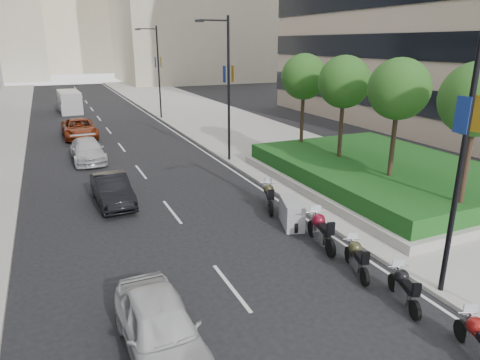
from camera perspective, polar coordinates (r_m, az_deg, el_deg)
ground at (r=11.94m, az=14.13°, el=-21.44°), size 160.00×160.00×0.00m
sidewalk_right at (r=40.67m, az=-1.86°, el=7.40°), size 10.00×100.00×0.15m
lane_edge at (r=39.03m, az=-9.13°, el=6.63°), size 0.12×100.00×0.01m
lane_centre at (r=38.06m, az=-16.73°, el=5.82°), size 0.12×100.00×0.01m
planter at (r=24.50m, az=18.47°, el=0.05°), size 10.00×14.00×0.40m
hedge at (r=24.33m, az=18.61°, el=1.40°), size 9.40×13.40×0.80m
tree_0 at (r=18.42m, az=29.10°, el=9.32°), size 2.80×2.80×6.30m
tree_1 at (r=21.06m, az=20.42°, el=11.24°), size 2.80×2.80×6.30m
tree_2 at (r=24.08m, az=13.72°, el=12.53°), size 2.80×2.80×6.30m
tree_3 at (r=27.35m, az=8.52°, el=13.42°), size 2.80×2.80×6.30m
lamp_post_0 at (r=13.25m, az=27.49°, el=5.45°), size 2.34×0.45×9.00m
lamp_post_1 at (r=27.16m, az=-1.84°, el=12.80°), size 2.34×0.45×9.00m
lamp_post_2 at (r=44.30m, az=-11.01°, el=14.46°), size 2.34×0.45×9.00m
motorcycle_1 at (r=12.52m, az=29.31°, el=-18.17°), size 0.94×2.00×1.04m
motorcycle_2 at (r=13.93m, az=21.01°, el=-13.23°), size 0.88×1.95×1.01m
motorcycle_3 at (r=15.12m, az=15.28°, el=-9.95°), size 0.90×2.04×1.05m
motorcycle_4 at (r=16.67m, az=10.72°, el=-6.58°), size 0.82×2.41×1.21m
motorcycle_5 at (r=18.28m, az=6.89°, el=-4.42°), size 1.31×2.01×1.13m
motorcycle_6 at (r=20.00m, az=3.88°, el=-2.22°), size 1.03×2.17×1.13m
car_a at (r=11.32m, az=-10.58°, el=-18.78°), size 1.84×4.46×1.51m
car_b at (r=21.42m, az=-16.68°, el=-1.28°), size 1.68×4.37×1.42m
car_c at (r=29.85m, az=-19.66°, el=3.75°), size 2.06×4.92×1.42m
car_d at (r=37.50m, az=-20.63°, el=6.45°), size 2.65×5.57×1.53m
delivery_van at (r=51.82m, az=-21.73°, el=9.56°), size 2.31×5.62×2.33m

